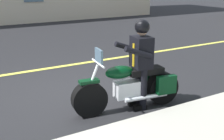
# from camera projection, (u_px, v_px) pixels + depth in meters

# --- Properties ---
(ground_plane) EXTENTS (80.00, 80.00, 0.00)m
(ground_plane) POSITION_uv_depth(u_px,v_px,m) (72.00, 92.00, 6.62)
(ground_plane) COLOR black
(lane_center_stripe) EXTENTS (60.00, 0.16, 0.01)m
(lane_center_stripe) POSITION_uv_depth(u_px,v_px,m) (44.00, 69.00, 8.26)
(lane_center_stripe) COLOR #E5DB4C
(lane_center_stripe) RESTS_ON ground_plane
(motorcycle_main) EXTENTS (2.22, 0.78, 1.26)m
(motorcycle_main) POSITION_uv_depth(u_px,v_px,m) (131.00, 87.00, 5.63)
(motorcycle_main) COLOR black
(motorcycle_main) RESTS_ON ground_plane
(rider_main) EXTENTS (0.67, 0.61, 1.74)m
(rider_main) POSITION_uv_depth(u_px,v_px,m) (141.00, 57.00, 5.53)
(rider_main) COLOR black
(rider_main) RESTS_ON ground_plane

